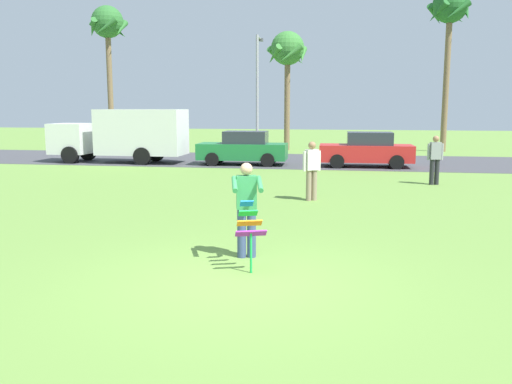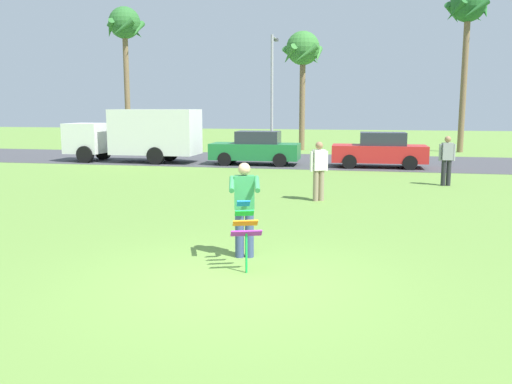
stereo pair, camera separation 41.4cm
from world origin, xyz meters
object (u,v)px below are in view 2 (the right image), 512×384
object	(u,v)px
parked_truck_white_box	(140,134)
streetlight_pole	(272,86)
kite_held	(245,225)
palm_tree_right_near	(303,53)
person_walker_far	(319,169)
parked_car_green	(256,149)
parked_car_red	(380,151)
palm_tree_centre_far	(468,12)
person_walker_near	(447,159)
person_kite_flyer	(244,206)
palm_tree_left_near	(125,29)

from	to	relation	value
parked_truck_white_box	streetlight_pole	distance (m)	9.63
kite_held	palm_tree_right_near	size ratio (longest dim) A/B	0.15
streetlight_pole	person_walker_far	distance (m)	17.98
parked_truck_white_box	parked_car_green	world-z (taller)	parked_truck_white_box
parked_car_red	palm_tree_right_near	xyz separation A→B (m)	(-4.78, 9.51, 5.33)
palm_tree_centre_far	person_walker_far	bearing A→B (deg)	-109.31
parked_car_green	palm_tree_right_near	bearing A→B (deg)	84.11
kite_held	streetlight_pole	world-z (taller)	streetlight_pole
palm_tree_right_near	person_walker_far	size ratio (longest dim) A/B	4.30
person_walker_near	person_walker_far	size ratio (longest dim) A/B	1.00
streetlight_pole	kite_held	bearing A→B (deg)	-80.64
parked_truck_white_box	parked_car_red	world-z (taller)	parked_truck_white_box
parked_truck_white_box	person_walker_near	world-z (taller)	parked_truck_white_box
person_kite_flyer	parked_car_green	size ratio (longest dim) A/B	0.41
parked_truck_white_box	parked_car_red	xyz separation A→B (m)	(11.66, 0.00, -0.64)
person_kite_flyer	parked_car_green	distance (m)	16.16
palm_tree_centre_far	person_walker_near	distance (m)	17.20
palm_tree_left_near	streetlight_pole	size ratio (longest dim) A/B	1.34
palm_tree_left_near	palm_tree_centre_far	distance (m)	21.75
parked_car_red	palm_tree_right_near	bearing A→B (deg)	116.70
parked_car_green	palm_tree_left_near	size ratio (longest dim) A/B	0.45
person_kite_flyer	person_walker_near	distance (m)	11.43
person_kite_flyer	kite_held	size ratio (longest dim) A/B	1.52
palm_tree_centre_far	palm_tree_left_near	bearing A→B (deg)	-179.28
palm_tree_centre_far	parked_truck_white_box	bearing A→B (deg)	-149.28
palm_tree_left_near	person_walker_far	world-z (taller)	palm_tree_left_near
palm_tree_right_near	person_walker_near	distance (m)	17.31
parked_car_green	palm_tree_left_near	world-z (taller)	palm_tree_left_near
person_kite_flyer	palm_tree_left_near	xyz separation A→B (m)	(-14.23, 25.42, 6.93)
person_kite_flyer	person_walker_far	xyz separation A→B (m)	(0.72, 6.33, -0.02)
kite_held	person_walker_far	distance (m)	7.10
kite_held	parked_car_red	size ratio (longest dim) A/B	0.27
parked_car_green	palm_tree_left_near	xyz separation A→B (m)	(-11.04, 9.59, 7.11)
person_walker_near	streetlight_pole	bearing A→B (deg)	123.24
palm_tree_centre_far	streetlight_pole	size ratio (longest dim) A/B	1.40
person_kite_flyer	kite_held	distance (m)	0.79
parked_car_green	person_walker_far	bearing A→B (deg)	-67.62
streetlight_pole	palm_tree_right_near	bearing A→B (deg)	49.91
palm_tree_left_near	palm_tree_right_near	distance (m)	12.16
kite_held	person_walker_near	xyz separation A→B (m)	(4.58, 11.12, 0.17)
palm_tree_right_near	palm_tree_centre_far	distance (m)	9.96
parked_car_green	streetlight_pole	world-z (taller)	streetlight_pole
palm_tree_right_near	person_kite_flyer	bearing A→B (deg)	-85.02
person_kite_flyer	parked_car_red	world-z (taller)	person_kite_flyer
person_kite_flyer	parked_car_green	bearing A→B (deg)	101.39
parked_truck_white_box	palm_tree_centre_far	distance (m)	20.49
palm_tree_left_near	parked_car_red	bearing A→B (deg)	-29.70
palm_tree_centre_far	person_walker_far	size ratio (longest dim) A/B	5.67
kite_held	parked_truck_white_box	size ratio (longest dim) A/B	0.17
parked_truck_white_box	person_walker_far	xyz separation A→B (m)	(9.81, -9.50, -0.48)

